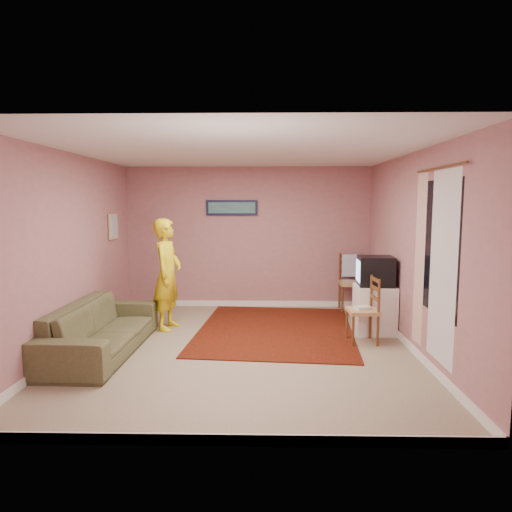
{
  "coord_description": "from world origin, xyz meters",
  "views": [
    {
      "loc": [
        0.32,
        -5.95,
        1.94
      ],
      "look_at": [
        0.18,
        0.6,
        1.18
      ],
      "focal_mm": 32.0,
      "sensor_mm": 36.0,
      "label": 1
    }
  ],
  "objects_px": {
    "tv_cabinet": "(374,309)",
    "sofa": "(102,328)",
    "chair_b": "(363,303)",
    "crt_tv": "(375,271)",
    "chair_a": "(352,276)",
    "person": "(168,274)"
  },
  "relations": [
    {
      "from": "tv_cabinet",
      "to": "sofa",
      "type": "xyz_separation_m",
      "value": [
        -3.75,
        -0.98,
        -0.03
      ]
    },
    {
      "from": "sofa",
      "to": "chair_b",
      "type": "bearing_deg",
      "value": -80.31
    },
    {
      "from": "tv_cabinet",
      "to": "crt_tv",
      "type": "distance_m",
      "value": 0.58
    },
    {
      "from": "tv_cabinet",
      "to": "chair_b",
      "type": "relative_size",
      "value": 1.43
    },
    {
      "from": "tv_cabinet",
      "to": "chair_a",
      "type": "height_order",
      "value": "chair_a"
    },
    {
      "from": "chair_b",
      "to": "chair_a",
      "type": "bearing_deg",
      "value": 170.15
    },
    {
      "from": "crt_tv",
      "to": "person",
      "type": "bearing_deg",
      "value": -179.12
    },
    {
      "from": "crt_tv",
      "to": "person",
      "type": "height_order",
      "value": "person"
    },
    {
      "from": "tv_cabinet",
      "to": "chair_b",
      "type": "bearing_deg",
      "value": -120.68
    },
    {
      "from": "tv_cabinet",
      "to": "person",
      "type": "relative_size",
      "value": 0.42
    },
    {
      "from": "person",
      "to": "crt_tv",
      "type": "bearing_deg",
      "value": -84.6
    },
    {
      "from": "sofa",
      "to": "person",
      "type": "bearing_deg",
      "value": -26.74
    },
    {
      "from": "sofa",
      "to": "person",
      "type": "xyz_separation_m",
      "value": [
        0.62,
        1.16,
        0.52
      ]
    },
    {
      "from": "crt_tv",
      "to": "chair_a",
      "type": "height_order",
      "value": "crt_tv"
    },
    {
      "from": "chair_b",
      "to": "person",
      "type": "distance_m",
      "value": 2.94
    },
    {
      "from": "chair_a",
      "to": "person",
      "type": "height_order",
      "value": "person"
    },
    {
      "from": "chair_a",
      "to": "chair_b",
      "type": "distance_m",
      "value": 1.94
    },
    {
      "from": "chair_a",
      "to": "chair_b",
      "type": "height_order",
      "value": "chair_a"
    },
    {
      "from": "chair_b",
      "to": "person",
      "type": "xyz_separation_m",
      "value": [
        -2.85,
        0.65,
        0.29
      ]
    },
    {
      "from": "sofa",
      "to": "person",
      "type": "height_order",
      "value": "person"
    },
    {
      "from": "person",
      "to": "chair_a",
      "type": "bearing_deg",
      "value": -58.81
    },
    {
      "from": "crt_tv",
      "to": "sofa",
      "type": "distance_m",
      "value": 3.92
    }
  ]
}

